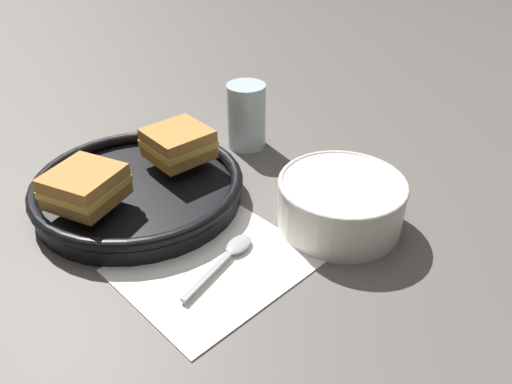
# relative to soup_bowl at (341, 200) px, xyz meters

# --- Properties ---
(ground_plane) EXTENTS (4.00, 4.00, 0.00)m
(ground_plane) POSITION_rel_soup_bowl_xyz_m (-0.11, 0.10, -0.04)
(ground_plane) COLOR #56514C
(napkin) EXTENTS (0.24, 0.21, 0.00)m
(napkin) POSITION_rel_soup_bowl_xyz_m (-0.19, 0.04, -0.04)
(napkin) COLOR white
(napkin) RESTS_ON ground_plane
(soup_bowl) EXTENTS (0.18, 0.18, 0.07)m
(soup_bowl) POSITION_rel_soup_bowl_xyz_m (0.00, 0.00, 0.00)
(soup_bowl) COLOR silver
(soup_bowl) RESTS_ON ground_plane
(spoon) EXTENTS (0.14, 0.06, 0.01)m
(spoon) POSITION_rel_soup_bowl_xyz_m (-0.16, 0.04, -0.03)
(spoon) COLOR #9E9EA3
(spoon) RESTS_ON napkin
(skillet) EXTENTS (0.31, 0.31, 0.04)m
(skillet) POSITION_rel_soup_bowl_xyz_m (-0.18, 0.23, -0.02)
(skillet) COLOR black
(skillet) RESTS_ON ground_plane
(sandwich_near_left) EXTENTS (0.12, 0.12, 0.05)m
(sandwich_near_left) POSITION_rel_soup_bowl_xyz_m (-0.27, 0.22, 0.02)
(sandwich_near_left) COLOR #B27A38
(sandwich_near_left) RESTS_ON skillet
(sandwich_near_right) EXTENTS (0.09, 0.09, 0.05)m
(sandwich_near_right) POSITION_rel_soup_bowl_xyz_m (-0.10, 0.25, 0.02)
(sandwich_near_right) COLOR #B27A38
(sandwich_near_right) RESTS_ON skillet
(drinking_glass) EXTENTS (0.07, 0.07, 0.11)m
(drinking_glass) POSITION_rel_soup_bowl_xyz_m (0.05, 0.27, 0.02)
(drinking_glass) COLOR silver
(drinking_glass) RESTS_ON ground_plane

